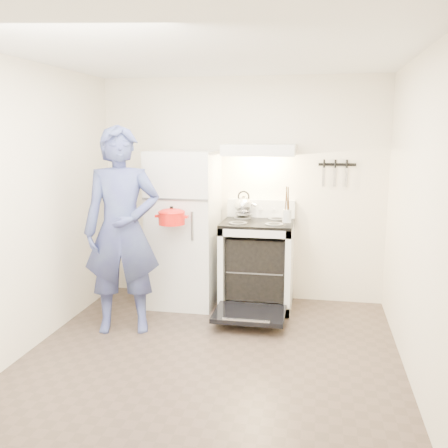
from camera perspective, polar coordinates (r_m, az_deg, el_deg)
The scene contains 15 objects.
floor at distance 4.31m, azimuth -1.89°, elevation -15.68°, with size 3.60×3.60×0.00m, color #493B32.
back_wall at distance 5.67m, azimuth 2.01°, elevation 3.93°, with size 3.20×0.02×2.50m, color silver.
refrigerator at distance 5.52m, azimuth -4.54°, elevation -0.50°, with size 0.70×0.70×1.70m, color silver.
stove_body at distance 5.48m, azimuth 3.82°, elevation -4.76°, with size 0.76×0.65×0.92m, color silver.
cooktop at distance 5.37m, azimuth 3.88°, elevation 0.13°, with size 0.76×0.65×0.03m, color black.
backsplash at distance 5.63m, azimuth 4.24°, elevation 1.80°, with size 0.76×0.07×0.20m, color silver.
oven_door at distance 5.02m, azimuth 2.93°, elevation -10.23°, with size 0.70×0.54×0.04m, color black.
oven_rack at distance 5.48m, azimuth 3.82°, elevation -4.96°, with size 0.60×0.52×0.01m, color slate.
range_hood at distance 5.36m, azimuth 4.08°, elevation 8.45°, with size 0.76×0.50×0.12m, color silver.
knife_strip at distance 5.57m, azimuth 12.81°, elevation 6.65°, with size 0.40×0.02×0.03m, color black.
pizza_stone at distance 5.49m, azimuth 4.26°, elevation -4.80°, with size 0.30×0.30×0.02m, color #8F6F4B.
tea_kettle at distance 5.59m, azimuth 2.24°, elevation 2.26°, with size 0.25×0.20×0.30m, color #BBBBC0, non-canonical shape.
utensil_jar at distance 5.17m, azimuth 7.21°, elevation 0.90°, with size 0.09×0.09×0.13m, color silver.
person at distance 4.80m, azimuth -11.57°, elevation -0.76°, with size 0.72×0.47×1.96m, color navy.
dutch_oven at distance 4.99m, azimuth -6.00°, elevation 0.66°, with size 0.33×0.26×0.22m, color red, non-canonical shape.
Camera 1 is at (0.85, -3.77, 1.91)m, focal length 40.00 mm.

